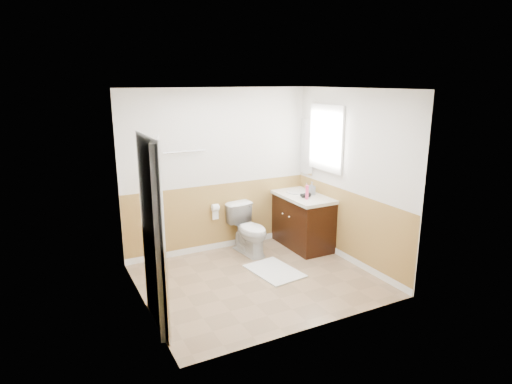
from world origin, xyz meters
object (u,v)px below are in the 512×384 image
toilet (249,229)px  lotion_bottle (307,192)px  bath_mat (274,271)px  soap_dispenser (312,188)px  vanity_cabinet (302,222)px

toilet → lotion_bottle: bearing=-32.3°
toilet → bath_mat: bearing=-97.1°
toilet → bath_mat: toilet is taller
lotion_bottle → toilet: bearing=154.8°
lotion_bottle → soap_dispenser: bearing=42.1°
bath_mat → soap_dispenser: 1.51m
toilet → vanity_cabinet: (0.89, -0.11, 0.02)m
toilet → soap_dispenser: (1.01, -0.17, 0.58)m
soap_dispenser → bath_mat: bearing=-148.8°
soap_dispenser → lotion_bottle: bearing=-137.9°
toilet → soap_dispenser: 1.18m
bath_mat → vanity_cabinet: vanity_cabinet is taller
vanity_cabinet → soap_dispenser: 0.57m
lotion_bottle → vanity_cabinet: bearing=69.4°
bath_mat → soap_dispenser: size_ratio=3.83×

